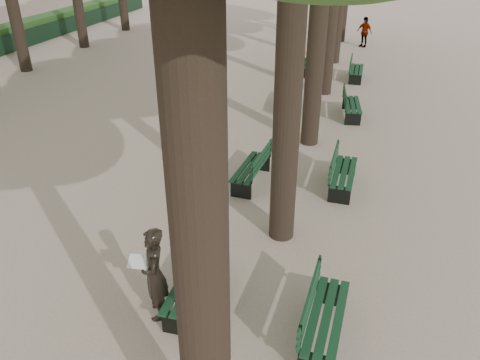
# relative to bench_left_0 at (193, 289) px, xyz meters

# --- Properties ---
(ground) EXTENTS (120.00, 120.00, 0.00)m
(ground) POSITION_rel_bench_left_0_xyz_m (-0.37, -0.64, -0.27)
(ground) COLOR tan
(ground) RESTS_ON ground
(bench_left_0) EXTENTS (0.57, 1.80, 0.92)m
(bench_left_0) POSITION_rel_bench_left_0_xyz_m (0.00, 0.00, 0.00)
(bench_left_0) COLOR black
(bench_left_0) RESTS_ON ground
(bench_left_1) EXTENTS (0.74, 1.85, 0.92)m
(bench_left_1) POSITION_rel_bench_left_0_xyz_m (-0.00, 4.42, 0.00)
(bench_left_1) COLOR black
(bench_left_1) RESTS_ON ground
(bench_left_2) EXTENTS (0.66, 1.83, 0.92)m
(bench_left_2) POSITION_rel_bench_left_0_xyz_m (-0.00, 10.15, 0.00)
(bench_left_2) COLOR black
(bench_left_2) RESTS_ON ground
(bench_left_3) EXTENTS (0.75, 1.85, 0.92)m
(bench_left_3) POSITION_rel_bench_left_0_xyz_m (-0.00, 15.07, 0.00)
(bench_left_3) COLOR black
(bench_left_3) RESTS_ON ground
(bench_right_0) EXTENTS (0.69, 1.84, 0.92)m
(bench_right_0) POSITION_rel_bench_left_0_xyz_m (2.27, -0.28, 0.00)
(bench_right_0) COLOR black
(bench_right_0) RESTS_ON ground
(bench_right_1) EXTENTS (0.65, 1.82, 0.92)m
(bench_right_1) POSITION_rel_bench_left_0_xyz_m (2.27, 4.74, 0.00)
(bench_right_1) COLOR black
(bench_right_1) RESTS_ON ground
(bench_right_2) EXTENTS (0.76, 1.85, 0.92)m
(bench_right_2) POSITION_rel_bench_left_0_xyz_m (2.27, 9.91, 0.00)
(bench_right_2) COLOR black
(bench_right_2) RESTS_ON ground
(bench_right_3) EXTENTS (0.59, 1.81, 0.92)m
(bench_right_3) POSITION_rel_bench_left_0_xyz_m (2.27, 14.57, 0.00)
(bench_right_3) COLOR black
(bench_right_3) RESTS_ON ground
(man_with_map) EXTENTS (0.73, 0.75, 1.68)m
(man_with_map) POSITION_rel_bench_left_0_xyz_m (-0.48, -0.43, 0.57)
(man_with_map) COLOR black
(man_with_map) RESTS_ON ground
(pedestrian_d) EXTENTS (0.57, 0.86, 1.64)m
(pedestrian_d) POSITION_rel_bench_left_0_xyz_m (-2.77, 25.02, 0.55)
(pedestrian_d) COLOR #262628
(pedestrian_d) RESTS_ON ground
(pedestrian_e) EXTENTS (1.61, 0.87, 1.72)m
(pedestrian_e) POSITION_rel_bench_left_0_xyz_m (-9.53, 23.86, 0.59)
(pedestrian_e) COLOR #262628
(pedestrian_e) RESTS_ON ground
(pedestrian_c) EXTENTS (0.93, 0.81, 1.58)m
(pedestrian_c) POSITION_rel_bench_left_0_xyz_m (2.44, 21.15, 0.52)
(pedestrian_c) COLOR #262628
(pedestrian_c) RESTS_ON ground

